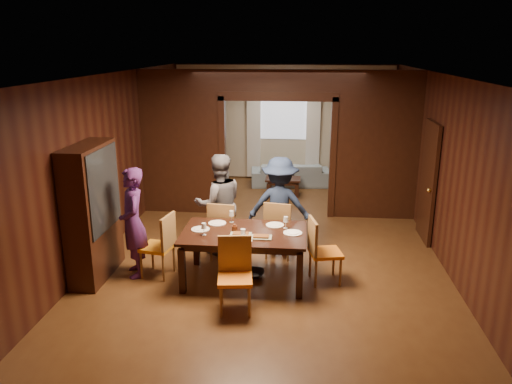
# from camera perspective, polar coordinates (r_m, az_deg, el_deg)

# --- Properties ---
(floor) EXTENTS (9.00, 9.00, 0.00)m
(floor) POSITION_cam_1_polar(r_m,az_deg,el_deg) (8.81, 1.77, -5.87)
(floor) COLOR #502E16
(floor) RESTS_ON ground
(ceiling) EXTENTS (5.50, 9.00, 0.02)m
(ceiling) POSITION_cam_1_polar(r_m,az_deg,el_deg) (8.16, 1.96, 13.32)
(ceiling) COLOR silver
(ceiling) RESTS_ON room_walls
(room_walls) EXTENTS (5.52, 9.01, 2.90)m
(room_walls) POSITION_cam_1_polar(r_m,az_deg,el_deg) (10.20, 2.55, 6.05)
(room_walls) COLOR black
(room_walls) RESTS_ON floor
(person_purple) EXTENTS (0.61, 0.71, 1.66)m
(person_purple) POSITION_cam_1_polar(r_m,az_deg,el_deg) (7.58, -13.88, -3.43)
(person_purple) COLOR #481E59
(person_purple) RESTS_ON floor
(person_grey) EXTENTS (0.99, 0.88, 1.68)m
(person_grey) POSITION_cam_1_polar(r_m,az_deg,el_deg) (8.19, -4.23, -1.40)
(person_grey) COLOR #5C5B63
(person_grey) RESTS_ON floor
(person_navy) EXTENTS (1.09, 0.68, 1.63)m
(person_navy) POSITION_cam_1_polar(r_m,az_deg,el_deg) (8.17, 2.74, -1.60)
(person_navy) COLOR #1B2743
(person_navy) RESTS_ON floor
(sofa) EXTENTS (1.99, 0.94, 0.56)m
(sofa) POSITION_cam_1_polar(r_m,az_deg,el_deg) (12.37, 3.96, 2.08)
(sofa) COLOR #88A1B2
(sofa) RESTS_ON floor
(serving_bowl) EXTENTS (0.35, 0.35, 0.09)m
(serving_bowl) POSITION_cam_1_polar(r_m,az_deg,el_deg) (7.29, -0.38, -3.95)
(serving_bowl) COLOR black
(serving_bowl) RESTS_ON dining_table
(dining_table) EXTENTS (1.79, 1.11, 0.76)m
(dining_table) POSITION_cam_1_polar(r_m,az_deg,el_deg) (7.35, -1.35, -7.33)
(dining_table) COLOR black
(dining_table) RESTS_ON floor
(coffee_table) EXTENTS (0.80, 0.50, 0.40)m
(coffee_table) POSITION_cam_1_polar(r_m,az_deg,el_deg) (11.55, 3.10, 0.63)
(coffee_table) COLOR black
(coffee_table) RESTS_ON floor
(chair_left) EXTENTS (0.51, 0.51, 0.97)m
(chair_left) POSITION_cam_1_polar(r_m,az_deg,el_deg) (7.61, -11.27, -5.96)
(chair_left) COLOR orange
(chair_left) RESTS_ON floor
(chair_right) EXTENTS (0.53, 0.53, 0.97)m
(chair_right) POSITION_cam_1_polar(r_m,az_deg,el_deg) (7.34, 7.96, -6.66)
(chair_right) COLOR orange
(chair_right) RESTS_ON floor
(chair_far_l) EXTENTS (0.49, 0.49, 0.97)m
(chair_far_l) POSITION_cam_1_polar(r_m,az_deg,el_deg) (8.10, -3.63, -4.26)
(chair_far_l) COLOR #CD4B13
(chair_far_l) RESTS_ON floor
(chair_far_r) EXTENTS (0.51, 0.51, 0.97)m
(chair_far_r) POSITION_cam_1_polar(r_m,az_deg,el_deg) (8.13, 2.74, -4.17)
(chair_far_r) COLOR orange
(chair_far_r) RESTS_ON floor
(chair_near) EXTENTS (0.49, 0.49, 0.97)m
(chair_near) POSITION_cam_1_polar(r_m,az_deg,el_deg) (6.51, -2.42, -9.62)
(chair_near) COLOR orange
(chair_near) RESTS_ON floor
(hutch) EXTENTS (0.40, 1.20, 2.00)m
(hutch) POSITION_cam_1_polar(r_m,az_deg,el_deg) (7.66, -18.19, -2.22)
(hutch) COLOR black
(hutch) RESTS_ON floor
(door_right) EXTENTS (0.06, 0.90, 2.10)m
(door_right) POSITION_cam_1_polar(r_m,az_deg,el_deg) (9.20, 19.08, 1.09)
(door_right) COLOR black
(door_right) RESTS_ON floor
(window_far) EXTENTS (1.20, 0.03, 1.30)m
(window_far) POSITION_cam_1_polar(r_m,az_deg,el_deg) (12.69, 3.17, 8.99)
(window_far) COLOR silver
(window_far) RESTS_ON back_wall
(curtain_left) EXTENTS (0.35, 0.06, 2.40)m
(curtain_left) POSITION_cam_1_polar(r_m,az_deg,el_deg) (12.77, -0.26, 7.02)
(curtain_left) COLOR white
(curtain_left) RESTS_ON back_wall
(curtain_right) EXTENTS (0.35, 0.06, 2.40)m
(curtain_right) POSITION_cam_1_polar(r_m,az_deg,el_deg) (12.71, 6.53, 6.87)
(curtain_right) COLOR white
(curtain_right) RESTS_ON back_wall
(plate_left) EXTENTS (0.27, 0.27, 0.01)m
(plate_left) POSITION_cam_1_polar(r_m,az_deg,el_deg) (7.33, -6.37, -4.25)
(plate_left) COLOR silver
(plate_left) RESTS_ON dining_table
(plate_far_l) EXTENTS (0.27, 0.27, 0.01)m
(plate_far_l) POSITION_cam_1_polar(r_m,az_deg,el_deg) (7.55, -4.45, -3.57)
(plate_far_l) COLOR white
(plate_far_l) RESTS_ON dining_table
(plate_far_r) EXTENTS (0.27, 0.27, 0.01)m
(plate_far_r) POSITION_cam_1_polar(r_m,az_deg,el_deg) (7.46, 2.18, -3.79)
(plate_far_r) COLOR white
(plate_far_r) RESTS_ON dining_table
(plate_right) EXTENTS (0.27, 0.27, 0.01)m
(plate_right) POSITION_cam_1_polar(r_m,az_deg,el_deg) (7.17, 4.21, -4.68)
(plate_right) COLOR white
(plate_right) RESTS_ON dining_table
(plate_near) EXTENTS (0.27, 0.27, 0.01)m
(plate_near) POSITION_cam_1_polar(r_m,az_deg,el_deg) (6.86, -1.56, -5.63)
(plate_near) COLOR white
(plate_near) RESTS_ON dining_table
(platter_a) EXTENTS (0.30, 0.20, 0.04)m
(platter_a) POSITION_cam_1_polar(r_m,az_deg,el_deg) (7.08, -1.77, -4.82)
(platter_a) COLOR gray
(platter_a) RESTS_ON dining_table
(platter_b) EXTENTS (0.30, 0.20, 0.04)m
(platter_b) POSITION_cam_1_polar(r_m,az_deg,el_deg) (6.98, 0.58, -5.13)
(platter_b) COLOR gray
(platter_b) RESTS_ON dining_table
(wineglass_left) EXTENTS (0.08, 0.08, 0.18)m
(wineglass_left) POSITION_cam_1_polar(r_m,az_deg,el_deg) (7.09, -5.98, -4.24)
(wineglass_left) COLOR silver
(wineglass_left) RESTS_ON dining_table
(wineglass_far) EXTENTS (0.08, 0.08, 0.18)m
(wineglass_far) POSITION_cam_1_polar(r_m,az_deg,el_deg) (7.57, -2.81, -2.81)
(wineglass_far) COLOR white
(wineglass_far) RESTS_ON dining_table
(wineglass_right) EXTENTS (0.08, 0.08, 0.18)m
(wineglass_right) POSITION_cam_1_polar(r_m,az_deg,el_deg) (7.32, 3.42, -3.49)
(wineglass_right) COLOR silver
(wineglass_right) RESTS_ON dining_table
(tumbler) EXTENTS (0.07, 0.07, 0.14)m
(tumbler) POSITION_cam_1_polar(r_m,az_deg,el_deg) (6.94, -1.49, -4.81)
(tumbler) COLOR silver
(tumbler) RESTS_ON dining_table
(condiment_jar) EXTENTS (0.08, 0.08, 0.11)m
(condiment_jar) POSITION_cam_1_polar(r_m,az_deg,el_deg) (7.19, -2.47, -4.15)
(condiment_jar) COLOR #4F2512
(condiment_jar) RESTS_ON dining_table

